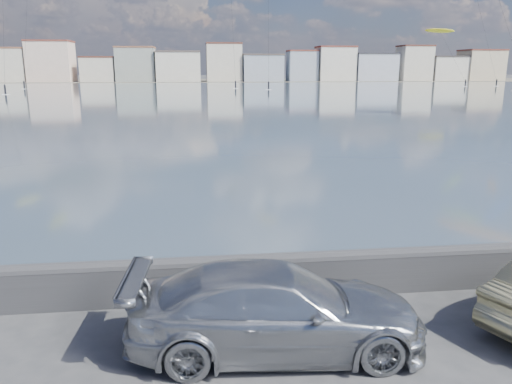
% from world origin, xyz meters
% --- Properties ---
extents(ground, '(700.00, 700.00, 0.00)m').
position_xyz_m(ground, '(0.00, 0.00, 0.00)').
color(ground, '#333335').
rests_on(ground, ground).
extents(bay_water, '(500.00, 177.00, 0.00)m').
position_xyz_m(bay_water, '(0.00, 91.50, 0.01)').
color(bay_water, '#3D545D').
rests_on(bay_water, ground).
extents(far_shore_strip, '(500.00, 60.00, 0.00)m').
position_xyz_m(far_shore_strip, '(0.00, 200.00, 0.01)').
color(far_shore_strip, '#4C473D').
rests_on(far_shore_strip, ground).
extents(seawall, '(400.00, 0.36, 1.08)m').
position_xyz_m(seawall, '(0.00, 2.70, 0.58)').
color(seawall, '#28282B').
rests_on(seawall, ground).
extents(far_buildings, '(240.79, 13.26, 14.60)m').
position_xyz_m(far_buildings, '(1.31, 186.00, 6.03)').
color(far_buildings, '#CCB293').
rests_on(far_buildings, ground).
extents(car_silver, '(5.68, 2.64, 1.61)m').
position_xyz_m(car_silver, '(0.97, 0.57, 0.80)').
color(car_silver, '#A5A8AD').
rests_on(car_silver, ground).
extents(kitesurfer_3, '(8.79, 16.23, 16.66)m').
position_xyz_m(kitesurfer_3, '(71.86, 138.05, 15.40)').
color(kitesurfer_3, yellow).
rests_on(kitesurfer_3, ground).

